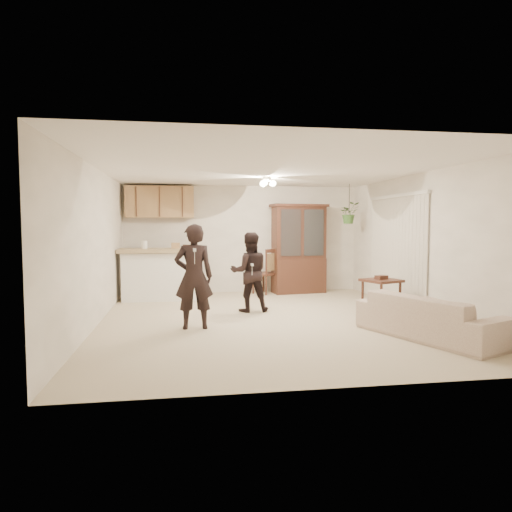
{
  "coord_description": "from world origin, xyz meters",
  "views": [
    {
      "loc": [
        -1.38,
        -7.43,
        1.6
      ],
      "look_at": [
        -0.14,
        0.4,
        1.05
      ],
      "focal_mm": 32.0,
      "sensor_mm": 36.0,
      "label": 1
    }
  ],
  "objects": [
    {
      "name": "upper_cabinets",
      "position": [
        -1.9,
        3.07,
        2.1
      ],
      "size": [
        1.5,
        0.34,
        0.7
      ],
      "primitive_type": "cube",
      "color": "olive",
      "rests_on": "wall_back"
    },
    {
      "name": "vertical_blinds",
      "position": [
        2.71,
        0.9,
        1.1
      ],
      "size": [
        0.06,
        2.3,
        2.1
      ],
      "primitive_type": null,
      "color": "beige",
      "rests_on": "wall_right"
    },
    {
      "name": "child",
      "position": [
        -0.2,
        0.79,
        0.68
      ],
      "size": [
        0.66,
        0.52,
        1.35
      ],
      "primitive_type": "imported",
      "rotation": [
        0.0,
        0.0,
        3.14
      ],
      "color": "black",
      "rests_on": "floor"
    },
    {
      "name": "controller_adult",
      "position": [
        -1.23,
        -0.82,
        1.23
      ],
      "size": [
        0.05,
        0.14,
        0.04
      ],
      "primitive_type": "cube",
      "rotation": [
        0.0,
        0.0,
        3.16
      ],
      "color": "silver",
      "rests_on": "adult"
    },
    {
      "name": "side_table",
      "position": [
        2.08,
        0.17,
        0.32
      ],
      "size": [
        0.73,
        0.73,
        0.69
      ],
      "rotation": [
        0.0,
        0.0,
        0.36
      ],
      "color": "#3D2116",
      "rests_on": "floor"
    },
    {
      "name": "chair_bar",
      "position": [
        -2.42,
        2.39,
        0.29
      ],
      "size": [
        0.58,
        0.58,
        1.03
      ],
      "rotation": [
        0.0,
        0.0,
        0.33
      ],
      "color": "#3D2116",
      "rests_on": "floor"
    },
    {
      "name": "chair_hutch_right",
      "position": [
        0.46,
        2.88,
        0.29
      ],
      "size": [
        0.65,
        0.65,
        1.04
      ],
      "rotation": [
        0.0,
        0.0,
        3.87
      ],
      "color": "#3D2116",
      "rests_on": "floor"
    },
    {
      "name": "floor",
      "position": [
        0.0,
        0.0,
        0.0
      ],
      "size": [
        6.5,
        6.5,
        0.0
      ],
      "primitive_type": "plane",
      "color": "beige",
      "rests_on": "ground"
    },
    {
      "name": "controller_child",
      "position": [
        -0.2,
        0.45,
        0.89
      ],
      "size": [
        0.04,
        0.13,
        0.04
      ],
      "primitive_type": "cube",
      "rotation": [
        0.0,
        0.0,
        3.14
      ],
      "color": "silver",
      "rests_on": "child"
    },
    {
      "name": "ceiling_fixture",
      "position": [
        0.2,
        1.2,
        2.4
      ],
      "size": [
        0.36,
        0.36,
        0.2
      ],
      "primitive_type": null,
      "color": "#FFF1BF",
      "rests_on": "ceiling"
    },
    {
      "name": "sofa",
      "position": [
        2.03,
        -1.56,
        0.37
      ],
      "size": [
        1.38,
        2.01,
        0.73
      ],
      "primitive_type": "imported",
      "rotation": [
        0.0,
        0.0,
        1.95
      ],
      "color": "beige",
      "rests_on": "floor"
    },
    {
      "name": "adult",
      "position": [
        -1.23,
        -0.45,
        0.9
      ],
      "size": [
        0.66,
        0.44,
        1.8
      ],
      "primitive_type": "imported",
      "rotation": [
        0.0,
        0.0,
        3.16
      ],
      "color": "black",
      "rests_on": "floor"
    },
    {
      "name": "wall_front",
      "position": [
        0.0,
        -3.25,
        1.25
      ],
      "size": [
        5.5,
        0.02,
        2.5
      ],
      "primitive_type": "cube",
      "color": "white",
      "rests_on": "ground"
    },
    {
      "name": "hanging_plant",
      "position": [
        2.3,
        2.4,
        1.85
      ],
      "size": [
        0.43,
        0.37,
        0.48
      ],
      "primitive_type": "imported",
      "color": "#295D25",
      "rests_on": "ceiling"
    },
    {
      "name": "breakfast_bar",
      "position": [
        -1.85,
        2.35,
        0.5
      ],
      "size": [
        1.6,
        0.55,
        1.0
      ],
      "primitive_type": "cube",
      "color": "white",
      "rests_on": "floor"
    },
    {
      "name": "wall_back",
      "position": [
        0.0,
        3.25,
        1.25
      ],
      "size": [
        5.5,
        0.02,
        2.5
      ],
      "primitive_type": "cube",
      "color": "white",
      "rests_on": "ground"
    },
    {
      "name": "ceiling",
      "position": [
        0.0,
        0.0,
        2.5
      ],
      "size": [
        5.5,
        6.5,
        0.02
      ],
      "primitive_type": "cube",
      "color": "white",
      "rests_on": "wall_back"
    },
    {
      "name": "wall_left",
      "position": [
        -2.75,
        0.0,
        1.25
      ],
      "size": [
        0.02,
        6.5,
        2.5
      ],
      "primitive_type": "cube",
      "color": "white",
      "rests_on": "ground"
    },
    {
      "name": "china_hutch",
      "position": [
        1.27,
        2.89,
        1.02
      ],
      "size": [
        1.36,
        0.66,
        2.06
      ],
      "rotation": [
        0.0,
        0.0,
        0.13
      ],
      "color": "#3D2116",
      "rests_on": "floor"
    },
    {
      "name": "wall_right",
      "position": [
        2.75,
        0.0,
        1.25
      ],
      "size": [
        0.02,
        6.5,
        2.5
      ],
      "primitive_type": "cube",
      "color": "white",
      "rests_on": "ground"
    },
    {
      "name": "bar_top",
      "position": [
        -1.85,
        2.35,
        1.05
      ],
      "size": [
        1.75,
        0.7,
        0.08
      ],
      "primitive_type": "cube",
      "color": "tan",
      "rests_on": "breakfast_bar"
    },
    {
      "name": "chair_hutch_left",
      "position": [
        -1.37,
        2.85,
        0.32
      ],
      "size": [
        0.71,
        0.71,
        1.14
      ],
      "rotation": [
        0.0,
        0.0,
        -0.73
      ],
      "color": "#3D2116",
      "rests_on": "floor"
    },
    {
      "name": "plant_cord",
      "position": [
        2.3,
        2.4,
        2.17
      ],
      "size": [
        0.01,
        0.01,
        0.65
      ],
      "primitive_type": "cylinder",
      "color": "black",
      "rests_on": "ceiling"
    }
  ]
}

